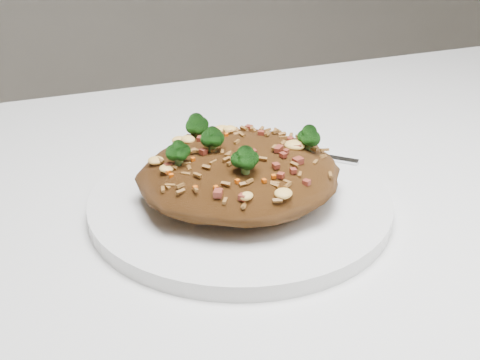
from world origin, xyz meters
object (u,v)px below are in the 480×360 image
object	(u,v)px
dining_table	(289,328)
fork	(285,150)
plate	(240,202)
fried_rice	(240,166)

from	to	relation	value
dining_table	fork	distance (m)	0.17
plate	fried_rice	xyz separation A→B (m)	(-0.00, 0.00, 0.04)
dining_table	fried_rice	distance (m)	0.15
plate	fork	size ratio (longest dim) A/B	1.99
plate	fork	xyz separation A→B (m)	(0.07, 0.07, 0.01)
dining_table	plate	xyz separation A→B (m)	(-0.02, 0.06, 0.10)
plate	fork	bearing A→B (deg)	43.42
fried_rice	fork	world-z (taller)	fried_rice
dining_table	plate	bearing A→B (deg)	110.53
dining_table	fork	world-z (taller)	fork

